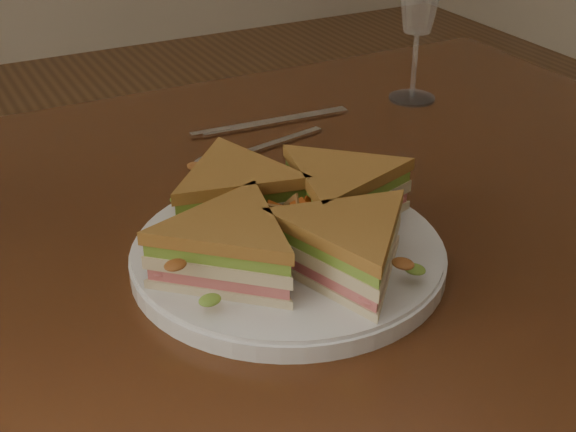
{
  "coord_description": "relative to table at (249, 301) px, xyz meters",
  "views": [
    {
      "loc": [
        -0.29,
        -0.64,
        1.15
      ],
      "look_at": [
        -0.0,
        -0.09,
        0.8
      ],
      "focal_mm": 50.0,
      "sensor_mm": 36.0,
      "label": 1
    }
  ],
  "objects": [
    {
      "name": "table",
      "position": [
        0.0,
        0.0,
        0.0
      ],
      "size": [
        1.2,
        0.8,
        0.75
      ],
      "color": "black",
      "rests_on": "ground"
    },
    {
      "name": "knife",
      "position": [
        0.13,
        0.21,
        0.1
      ],
      "size": [
        0.22,
        0.03,
        0.0
      ],
      "rotation": [
        0.0,
        0.0,
        -0.05
      ],
      "color": "silver",
      "rests_on": "table"
    },
    {
      "name": "plate",
      "position": [
        -0.0,
        -0.09,
        0.11
      ],
      "size": [
        0.29,
        0.29,
        0.02
      ],
      "primitive_type": "cylinder",
      "color": "silver",
      "rests_on": "table"
    },
    {
      "name": "sandwich_wedges",
      "position": [
        -0.0,
        -0.09,
        0.14
      ],
      "size": [
        0.32,
        0.32,
        0.06
      ],
      "color": "beige",
      "rests_on": "plate"
    },
    {
      "name": "spoon",
      "position": [
        0.04,
        0.14,
        0.1
      ],
      "size": [
        0.18,
        0.05,
        0.01
      ],
      "rotation": [
        0.0,
        0.0,
        0.2
      ],
      "color": "silver",
      "rests_on": "table"
    },
    {
      "name": "crisps_mound",
      "position": [
        -0.0,
        -0.09,
        0.14
      ],
      "size": [
        0.09,
        0.09,
        0.05
      ],
      "primitive_type": null,
      "color": "#C35519",
      "rests_on": "plate"
    }
  ]
}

